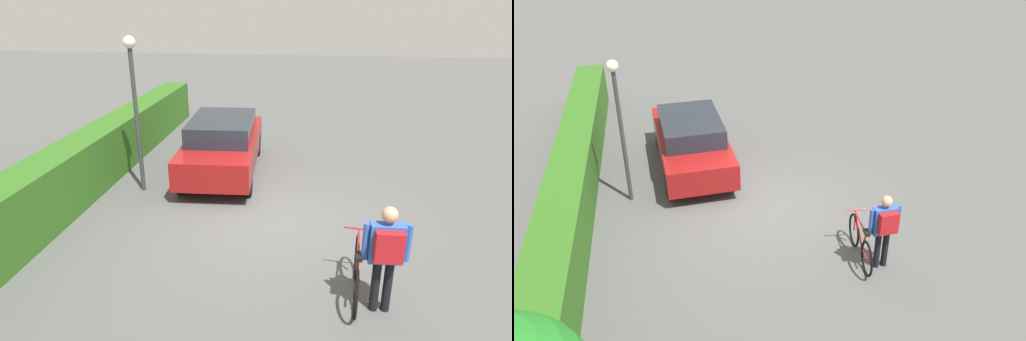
# 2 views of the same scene
# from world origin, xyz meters

# --- Properties ---
(ground_plane) EXTENTS (60.00, 60.00, 0.00)m
(ground_plane) POSITION_xyz_m (0.00, 0.00, 0.00)
(ground_plane) COLOR #525252
(hedge_row) EXTENTS (16.73, 0.90, 1.35)m
(hedge_row) POSITION_xyz_m (0.00, 4.54, 0.67)
(hedge_row) COLOR #2F631D
(hedge_row) RESTS_ON ground
(parked_car_near) EXTENTS (4.46, 2.03, 1.52)m
(parked_car_near) POSITION_xyz_m (2.52, 1.51, 0.80)
(parked_car_near) COLOR maroon
(parked_car_near) RESTS_ON ground
(bicycle) EXTENTS (1.77, 0.50, 0.93)m
(bicycle) POSITION_xyz_m (-2.43, -1.62, 0.40)
(bicycle) COLOR black
(bicycle) RESTS_ON ground
(person_rider) EXTENTS (0.37, 0.69, 1.72)m
(person_rider) POSITION_xyz_m (-2.80, -1.95, 1.05)
(person_rider) COLOR black
(person_rider) RESTS_ON ground
(street_lamp) EXTENTS (0.28, 0.28, 3.66)m
(street_lamp) POSITION_xyz_m (1.08, 3.22, 2.42)
(street_lamp) COLOR #38383D
(street_lamp) RESTS_ON ground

